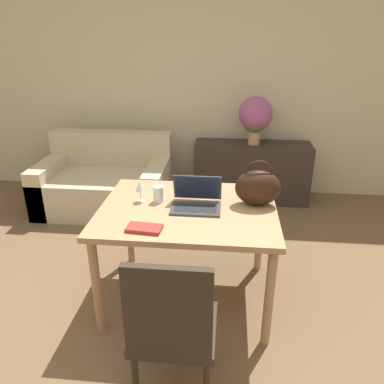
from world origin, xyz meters
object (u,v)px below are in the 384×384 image
drinking_glass (158,194)px  handbag (258,188)px  chair (172,325)px  laptop (196,199)px  couch (106,184)px  wine_glass (140,187)px  flower_vase (255,117)px

drinking_glass → handbag: (0.71, 0.02, 0.07)m
chair → handbag: size_ratio=2.92×
chair → laptop: laptop is taller
chair → couch: size_ratio=0.67×
drinking_glass → couch: bearing=121.8°
chair → wine_glass: chair is taller
chair → laptop: bearing=87.7°
chair → flower_vase: size_ratio=1.79×
drinking_glass → wine_glass: bearing=-175.8°
couch → laptop: 1.99m
drinking_glass → chair: bearing=-76.0°
couch → chair: bearing=-64.8°
laptop → drinking_glass: laptop is taller
couch → drinking_glass: bearing=-58.2°
couch → flower_vase: size_ratio=2.65×
wine_glass → flower_vase: flower_vase is taller
chair → couch: bearing=115.3°
wine_glass → handbag: (0.84, 0.03, 0.02)m
laptop → flower_vase: (0.50, 1.85, 0.20)m
flower_vase → chair: bearing=-101.0°
wine_glass → flower_vase: size_ratio=0.30×
couch → handbag: 2.24m
couch → handbag: size_ratio=4.33×
flower_vase → wine_glass: bearing=-116.7°
flower_vase → drinking_glass: bearing=-113.4°
couch → handbag: handbag is taller
drinking_glass → laptop: bearing=-9.8°
laptop → flower_vase: size_ratio=0.63×
couch → laptop: bearing=-51.8°
drinking_glass → flower_vase: 1.97m
wine_glass → laptop: bearing=-5.5°
chair → couch: 2.70m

